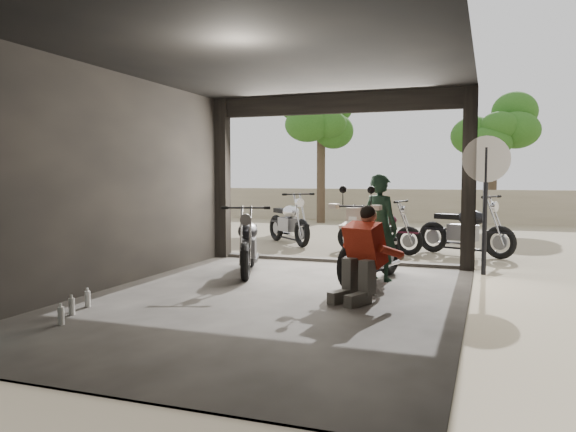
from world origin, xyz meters
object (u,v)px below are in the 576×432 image
Objects in this scene: outside_bike_a at (289,218)px; rider at (380,228)px; main_bike at (371,242)px; outside_bike_b at (379,227)px; outside_bike_c at (465,225)px; helmet at (362,246)px; sign_post at (486,182)px; mechanic at (359,256)px; left_bike at (248,239)px; stool at (359,263)px.

rider is (3.03, -4.15, 0.21)m from outside_bike_a.
outside_bike_b is at bearing 112.44° from main_bike.
helmet is at bearing -169.29° from outside_bike_c.
sign_post is (1.66, 1.31, 0.94)m from main_bike.
mechanic is (0.14, -1.49, -0.01)m from main_bike.
left_bike is 2.52m from stool.
sign_post is at bearing 80.24° from helmet.
sign_post is (4.57, -2.97, 0.94)m from outside_bike_a.
rider is at bearing -160.99° from sign_post.
outside_bike_b is (2.40, -0.91, -0.06)m from outside_bike_a.
sign_post reaches higher than outside_bike_b.
outside_bike_c is 3.68m from rider.
main_bike is 1.11× the size of rider.
outside_bike_b is at bearing -51.54° from rider.
outside_bike_a is 1.53× the size of mechanic.
outside_bike_b is 0.73× the size of sign_post.
main_bike is 0.28m from rider.
outside_bike_b is 1.01× the size of rider.
helmet is (0.63, -4.56, 0.14)m from outside_bike_b.
rider is 2.07m from sign_post.
sign_post is (3.77, 1.28, 0.98)m from left_bike.
stool is 0.24m from helmet.
left_bike is 2.54m from helmet.
sign_post is at bearing -77.96° from outside_bike_a.
rider is (-1.15, -3.49, 0.21)m from outside_bike_c.
left_bike reaches higher than outside_bike_b.
rider is 0.73× the size of sign_post.
left_bike is 1.02× the size of outside_bike_b.
helmet reaches higher than stool.
rider is 3.05× the size of stool.
outside_bike_c reaches higher than stool.
stool is 0.24× the size of sign_post.
outside_bike_c is 1.11× the size of rider.
sign_post is (1.54, 2.50, 0.86)m from helmet.
helmet is 0.15× the size of sign_post.
left_bike is 4.10m from sign_post.
sign_post is (1.58, 2.52, 1.09)m from stool.
outside_bike_b is at bearing 97.35° from stool.
outside_bike_b is 3.16m from sign_post.
mechanic is at bearing -54.01° from left_bike.
outside_bike_a is 3.37× the size of stool.
sign_post is (1.52, 2.80, 0.96)m from mechanic.
outside_bike_c is at bearing -80.71° from rider.
outside_bike_c is 3.38× the size of stool.
outside_bike_a is 5.44× the size of helmet.
helmet is at bearing -160.31° from outside_bike_b.
main_bike is at bearing 118.21° from mechanic.
outside_bike_b is 3.32m from rider.
outside_bike_b is 4.61m from helmet.
mechanic is at bearing -77.33° from stool.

